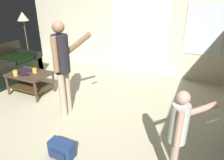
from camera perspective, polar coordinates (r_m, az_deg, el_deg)
ground_plane at (r=3.75m, az=-10.96°, el=-10.27°), size 6.26×5.45×0.02m
wall_back_with_doors at (r=5.54m, az=5.33°, el=15.87°), size 6.26×0.09×2.73m
coffee_table at (r=4.69m, az=-22.12°, el=0.34°), size 0.86×0.61×0.47m
person_adult at (r=3.45m, az=-13.79°, el=5.01°), size 0.61×0.51×1.65m
person_child at (r=2.30m, az=18.40°, el=-13.56°), size 0.48×0.36×1.18m
floor_lamp at (r=6.44m, az=-23.81°, el=15.23°), size 0.32×0.32×1.56m
backpack at (r=2.94m, az=-14.06°, el=-18.46°), size 0.35×0.21×0.22m
laptop_closed at (r=4.83m, az=-23.67°, el=2.55°), size 0.38×0.30×0.02m
cup_near_edge at (r=4.60m, az=-21.03°, el=2.53°), size 0.09×0.09×0.10m
cup_by_laptop at (r=4.58m, az=-25.63°, el=1.75°), size 0.09×0.09×0.12m
tv_remote_black at (r=4.54m, az=-23.37°, el=1.32°), size 0.16×0.14×0.02m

